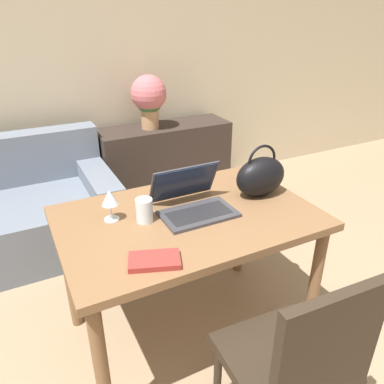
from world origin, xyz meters
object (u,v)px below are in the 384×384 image
object	(u,v)px
drinking_glass	(144,210)
laptop	(192,199)
chair	(297,361)
flower_vase	(149,98)
handbag	(261,176)
wine_glass	(110,199)

from	to	relation	value
drinking_glass	laptop	bearing A→B (deg)	0.99
chair	flower_vase	xyz separation A→B (m)	(0.36, 2.39, 0.49)
chair	flower_vase	world-z (taller)	flower_vase
handbag	drinking_glass	bearing A→B (deg)	178.23
wine_glass	handbag	size ratio (longest dim) A/B	0.54
drinking_glass	chair	bearing A→B (deg)	-70.00
chair	drinking_glass	world-z (taller)	chair
laptop	flower_vase	xyz separation A→B (m)	(0.39, 1.59, 0.16)
flower_vase	laptop	bearing A→B (deg)	-103.86
chair	flower_vase	bearing A→B (deg)	84.43
handbag	flower_vase	bearing A→B (deg)	90.26
wine_glass	drinking_glass	bearing A→B (deg)	-30.47
laptop	handbag	xyz separation A→B (m)	(0.40, -0.02, 0.05)
wine_glass	handbag	bearing A→B (deg)	-7.32
laptop	flower_vase	size ratio (longest dim) A/B	0.78
chair	laptop	world-z (taller)	laptop
chair	flower_vase	distance (m)	2.46
drinking_glass	wine_glass	bearing A→B (deg)	149.53
wine_glass	chair	bearing A→B (deg)	-63.97
chair	handbag	bearing A→B (deg)	67.71
chair	drinking_glass	xyz separation A→B (m)	(-0.29, 0.79, 0.32)
chair	laptop	size ratio (longest dim) A/B	2.54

